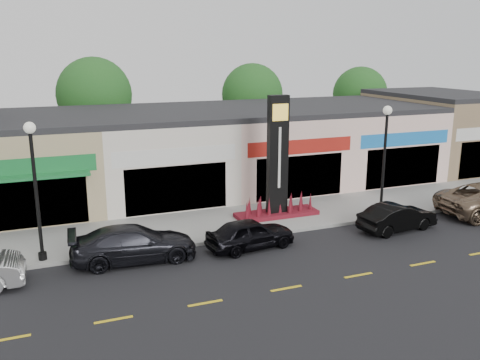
{
  "coord_description": "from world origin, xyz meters",
  "views": [
    {
      "loc": [
        -7.48,
        -17.76,
        8.13
      ],
      "look_at": [
        0.96,
        4.0,
        2.23
      ],
      "focal_mm": 38.0,
      "sensor_mm": 36.0,
      "label": 1
    }
  ],
  "objects_px": {
    "lamp_west_near": "(35,178)",
    "lamp_east_near": "(385,150)",
    "car_black_sedan": "(250,234)",
    "pylon_sign": "(277,174)",
    "car_black_conv": "(397,217)",
    "car_dark_sedan": "(134,244)"
  },
  "relations": [
    {
      "from": "car_black_sedan",
      "to": "pylon_sign",
      "type": "bearing_deg",
      "value": -47.32
    },
    {
      "from": "lamp_west_near",
      "to": "car_black_conv",
      "type": "relative_size",
      "value": 1.41
    },
    {
      "from": "lamp_east_near",
      "to": "car_dark_sedan",
      "type": "relative_size",
      "value": 1.1
    },
    {
      "from": "lamp_west_near",
      "to": "car_dark_sedan",
      "type": "relative_size",
      "value": 1.1
    },
    {
      "from": "lamp_east_near",
      "to": "lamp_west_near",
      "type": "bearing_deg",
      "value": 180.0
    },
    {
      "from": "lamp_west_near",
      "to": "car_black_conv",
      "type": "height_order",
      "value": "lamp_west_near"
    },
    {
      "from": "lamp_west_near",
      "to": "car_black_sedan",
      "type": "xyz_separation_m",
      "value": [
        8.26,
        -1.51,
        -2.82
      ]
    },
    {
      "from": "lamp_west_near",
      "to": "car_black_conv",
      "type": "distance_m",
      "value": 15.89
    },
    {
      "from": "lamp_west_near",
      "to": "lamp_east_near",
      "type": "relative_size",
      "value": 1.0
    },
    {
      "from": "lamp_west_near",
      "to": "lamp_east_near",
      "type": "bearing_deg",
      "value": 0.0
    },
    {
      "from": "car_black_conv",
      "to": "lamp_west_near",
      "type": "bearing_deg",
      "value": 76.3
    },
    {
      "from": "lamp_west_near",
      "to": "car_black_sedan",
      "type": "distance_m",
      "value": 8.86
    },
    {
      "from": "pylon_sign",
      "to": "car_black_sedan",
      "type": "height_order",
      "value": "pylon_sign"
    },
    {
      "from": "lamp_west_near",
      "to": "car_dark_sedan",
      "type": "height_order",
      "value": "lamp_west_near"
    },
    {
      "from": "lamp_east_near",
      "to": "car_dark_sedan",
      "type": "xyz_separation_m",
      "value": [
        -12.58,
        -1.06,
        -2.76
      ]
    },
    {
      "from": "car_black_conv",
      "to": "lamp_east_near",
      "type": "bearing_deg",
      "value": -20.86
    },
    {
      "from": "lamp_west_near",
      "to": "pylon_sign",
      "type": "xyz_separation_m",
      "value": [
        11.0,
        1.7,
        -1.2
      ]
    },
    {
      "from": "lamp_east_near",
      "to": "car_dark_sedan",
      "type": "bearing_deg",
      "value": -175.18
    },
    {
      "from": "lamp_east_near",
      "to": "car_black_conv",
      "type": "bearing_deg",
      "value": -104.2
    },
    {
      "from": "car_black_sedan",
      "to": "lamp_west_near",
      "type": "bearing_deg",
      "value": 72.85
    },
    {
      "from": "car_black_sedan",
      "to": "car_black_conv",
      "type": "distance_m",
      "value": 7.27
    },
    {
      "from": "lamp_west_near",
      "to": "lamp_east_near",
      "type": "xyz_separation_m",
      "value": [
        16.0,
        0.0,
        0.0
      ]
    }
  ]
}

